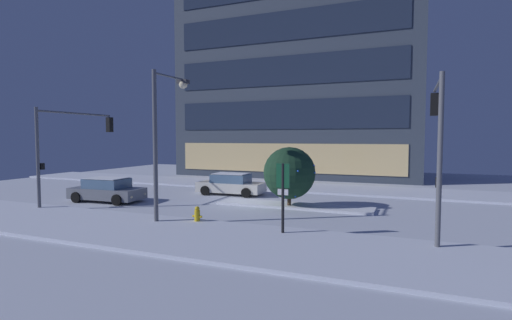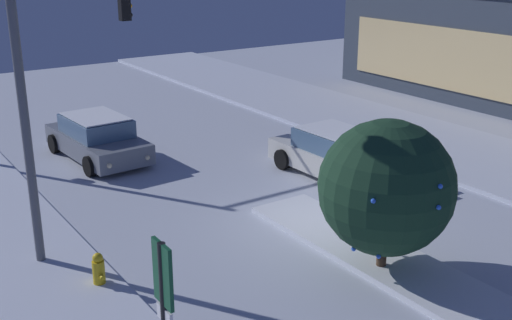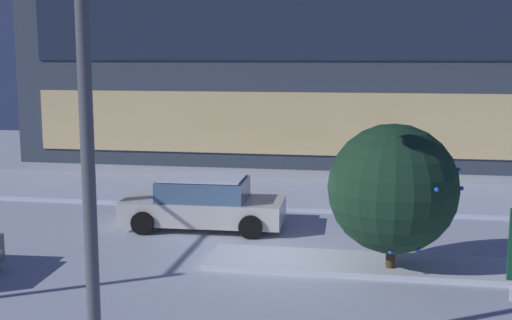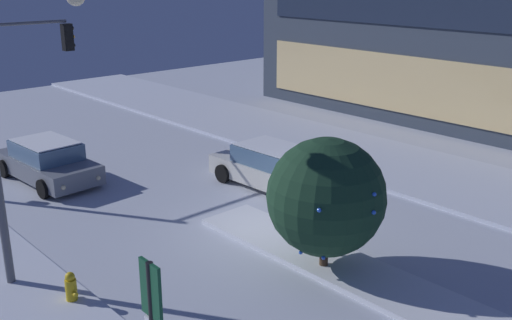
% 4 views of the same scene
% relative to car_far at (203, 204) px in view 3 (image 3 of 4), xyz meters
% --- Properties ---
extents(ground, '(52.00, 52.00, 0.00)m').
position_rel_car_far_xyz_m(ground, '(2.46, -2.89, -0.71)').
color(ground, silver).
extents(curb_strip_far, '(52.00, 5.20, 0.14)m').
position_rel_car_far_xyz_m(curb_strip_far, '(2.46, 5.07, -0.64)').
color(curb_strip_far, silver).
rests_on(curb_strip_far, ground).
extents(median_strip, '(9.00, 1.80, 0.14)m').
position_rel_car_far_xyz_m(median_strip, '(5.41, -2.90, -0.64)').
color(median_strip, silver).
rests_on(median_strip, ground).
extents(car_far, '(4.77, 2.23, 1.49)m').
position_rel_car_far_xyz_m(car_far, '(0.00, 0.00, 0.00)').
color(car_far, silver).
rests_on(car_far, ground).
extents(street_lamp_arched, '(0.56, 2.60, 7.07)m').
position_rel_car_far_xyz_m(street_lamp_arched, '(0.77, -8.70, 3.93)').
color(street_lamp_arched, '#565960').
rests_on(street_lamp_arched, ground).
extents(decorated_tree_median, '(3.01, 2.95, 3.46)m').
position_rel_car_far_xyz_m(decorated_tree_median, '(5.25, -3.24, 1.27)').
color(decorated_tree_median, '#473323').
rests_on(decorated_tree_median, ground).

